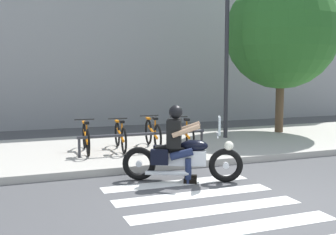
% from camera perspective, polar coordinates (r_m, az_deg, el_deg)
% --- Properties ---
extents(ground_plane, '(48.00, 48.00, 0.00)m').
position_cam_1_polar(ground_plane, '(6.93, 12.12, -11.26)').
color(ground_plane, '#4C4C4F').
extents(sidewalk, '(24.00, 4.40, 0.15)m').
position_cam_1_polar(sidewalk, '(11.10, -1.46, -4.04)').
color(sidewalk, '#B7B2A8').
rests_on(sidewalk, ground).
extents(crosswalk_stripe_1, '(2.80, 0.40, 0.01)m').
position_cam_1_polar(crosswalk_stripe_1, '(5.91, 10.21, -14.32)').
color(crosswalk_stripe_1, white).
rests_on(crosswalk_stripe_1, ground).
extents(crosswalk_stripe_2, '(2.80, 0.40, 0.01)m').
position_cam_1_polar(crosswalk_stripe_2, '(6.57, 6.52, -12.12)').
color(crosswalk_stripe_2, white).
rests_on(crosswalk_stripe_2, ground).
extents(crosswalk_stripe_3, '(2.80, 0.40, 0.01)m').
position_cam_1_polar(crosswalk_stripe_3, '(7.25, 3.56, -10.29)').
color(crosswalk_stripe_3, white).
rests_on(crosswalk_stripe_3, ground).
extents(crosswalk_stripe_4, '(2.80, 0.40, 0.01)m').
position_cam_1_polar(crosswalk_stripe_4, '(7.96, 1.15, -8.76)').
color(crosswalk_stripe_4, white).
rests_on(crosswalk_stripe_4, ground).
extents(motorcycle, '(2.09, 1.11, 1.23)m').
position_cam_1_polar(motorcycle, '(8.00, 1.97, -5.34)').
color(motorcycle, black).
rests_on(motorcycle, ground).
extents(rider, '(0.76, 0.70, 1.44)m').
position_cam_1_polar(rider, '(7.94, 1.42, -2.73)').
color(rider, black).
rests_on(rider, ground).
extents(bicycle_0, '(0.48, 1.65, 0.76)m').
position_cam_1_polar(bicycle_0, '(10.17, -10.93, -2.70)').
color(bicycle_0, black).
rests_on(bicycle_0, sidewalk).
extents(bicycle_1, '(0.48, 1.61, 0.75)m').
position_cam_1_polar(bicycle_1, '(10.34, -6.40, -2.49)').
color(bicycle_1, black).
rests_on(bicycle_1, sidewalk).
extents(bicycle_2, '(0.48, 1.64, 0.79)m').
position_cam_1_polar(bicycle_2, '(10.57, -2.05, -2.18)').
color(bicycle_2, black).
rests_on(bicycle_2, sidewalk).
extents(bicycle_3, '(0.48, 1.65, 0.73)m').
position_cam_1_polar(bicycle_3, '(10.87, 2.09, -2.06)').
color(bicycle_3, black).
rests_on(bicycle_3, sidewalk).
extents(bike_rack, '(3.09, 0.07, 0.49)m').
position_cam_1_polar(bike_rack, '(9.92, -3.28, -2.46)').
color(bike_rack, '#333338').
rests_on(bike_rack, sidewalk).
extents(street_lamp, '(0.28, 0.28, 4.51)m').
position_cam_1_polar(street_lamp, '(12.21, 7.87, 9.30)').
color(street_lamp, '#2D2D33').
rests_on(street_lamp, ground).
extents(tree_near_rack, '(3.46, 3.46, 4.96)m').
position_cam_1_polar(tree_near_rack, '(13.71, 14.99, 10.95)').
color(tree_near_rack, brown).
rests_on(tree_near_rack, ground).
extents(building_backdrop, '(24.00, 1.20, 9.18)m').
position_cam_1_polar(building_backdrop, '(16.59, -8.32, 15.02)').
color(building_backdrop, '#9E9E9E').
rests_on(building_backdrop, ground).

